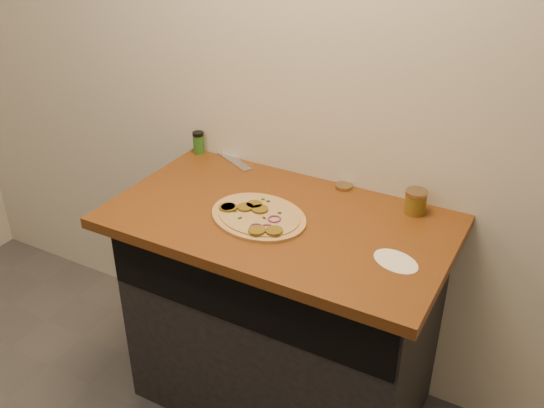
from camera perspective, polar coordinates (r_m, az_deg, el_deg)
The scene contains 8 objects.
cabinet at distance 2.41m, azimuth 1.00°, elevation -10.46°, with size 1.10×0.60×0.86m, color black.
countertop at distance 2.13m, azimuth 0.73°, elevation -1.57°, with size 1.20×0.70×0.04m, color brown.
pizza at distance 2.10m, azimuth -1.34°, elevation -1.14°, with size 0.44×0.44×0.02m.
chefs_knife at distance 2.57m, azimuth -4.46°, elevation 4.75°, with size 0.30×0.17×0.02m.
mason_jar_lid at distance 2.31m, azimuth 6.79°, elevation 1.66°, with size 0.07×0.07×0.01m, color #9D835B.
salsa_jar at distance 2.18m, azimuth 13.35°, elevation 0.22°, with size 0.08×0.08×0.09m.
spice_shaker at distance 2.59m, azimuth -6.93°, elevation 5.76°, with size 0.05×0.05×0.09m.
flour_spill at distance 1.92m, azimuth 11.56°, elevation -5.29°, with size 0.16×0.16×0.00m, color white.
Camera 1 is at (0.86, -0.19, 1.98)m, focal length 40.00 mm.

